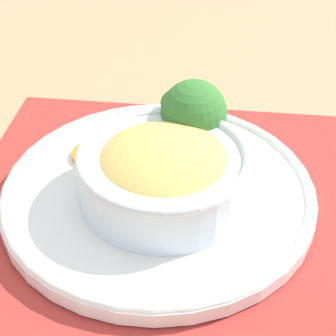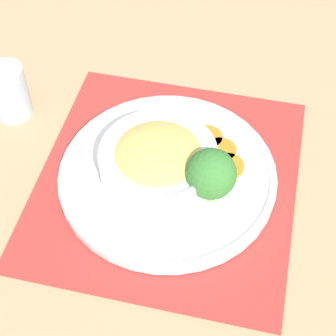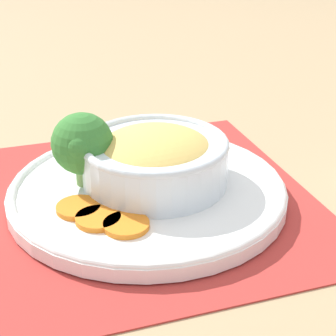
{
  "view_description": "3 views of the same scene",
  "coord_description": "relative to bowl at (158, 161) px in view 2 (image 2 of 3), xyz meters",
  "views": [
    {
      "loc": [
        0.01,
        -0.45,
        0.4
      ],
      "look_at": [
        0.01,
        0.01,
        0.04
      ],
      "focal_mm": 60.0,
      "sensor_mm": 36.0,
      "label": 1
    },
    {
      "loc": [
        0.52,
        0.06,
        0.68
      ],
      "look_at": [
        0.01,
        0.0,
        0.04
      ],
      "focal_mm": 60.0,
      "sensor_mm": 36.0,
      "label": 2
    },
    {
      "loc": [
        -0.54,
        0.22,
        0.34
      ],
      "look_at": [
        -0.02,
        -0.02,
        0.05
      ],
      "focal_mm": 60.0,
      "sensor_mm": 36.0,
      "label": 3
    }
  ],
  "objects": [
    {
      "name": "placemat",
      "position": [
        -0.01,
        0.01,
        -0.05
      ],
      "size": [
        0.46,
        0.43,
        0.0
      ],
      "color": "#B2332D",
      "rests_on": "ground_plane"
    },
    {
      "name": "bowl",
      "position": [
        0.0,
        0.0,
        0.0
      ],
      "size": [
        0.17,
        0.17,
        0.07
      ],
      "color": "silver",
      "rests_on": "plate"
    },
    {
      "name": "carrot_slice_far",
      "position": [
        -0.08,
        0.07,
        -0.03
      ],
      "size": [
        0.05,
        0.05,
        0.01
      ],
      "color": "orange",
      "rests_on": "plate"
    },
    {
      "name": "plate",
      "position": [
        -0.01,
        0.01,
        -0.04
      ],
      "size": [
        0.33,
        0.33,
        0.02
      ],
      "color": "white",
      "rests_on": "placemat"
    },
    {
      "name": "carrot_slice_middle",
      "position": [
        -0.06,
        0.09,
        -0.03
      ],
      "size": [
        0.05,
        0.05,
        0.01
      ],
      "color": "orange",
      "rests_on": "plate"
    },
    {
      "name": "water_glass",
      "position": [
        -0.12,
        -0.26,
        -0.01
      ],
      "size": [
        0.06,
        0.06,
        0.09
      ],
      "color": "silver",
      "rests_on": "ground_plane"
    },
    {
      "name": "broccoli_floret",
      "position": [
        0.03,
        0.08,
        0.02
      ],
      "size": [
        0.07,
        0.07,
        0.09
      ],
      "color": "#759E51",
      "rests_on": "plate"
    },
    {
      "name": "ground_plane",
      "position": [
        -0.01,
        0.01,
        -0.05
      ],
      "size": [
        4.0,
        4.0,
        0.0
      ],
      "primitive_type": "plane",
      "color": "tan"
    },
    {
      "name": "carrot_slice_near",
      "position": [
        -0.03,
        0.1,
        -0.03
      ],
      "size": [
        0.05,
        0.05,
        0.01
      ],
      "color": "orange",
      "rests_on": "plate"
    }
  ]
}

